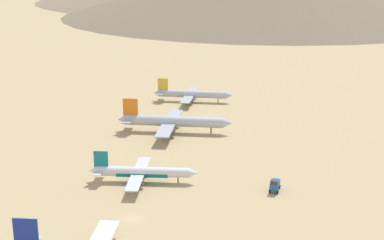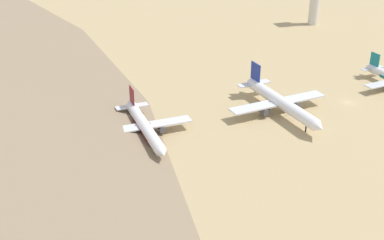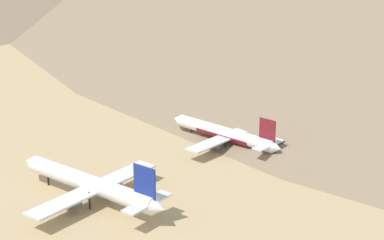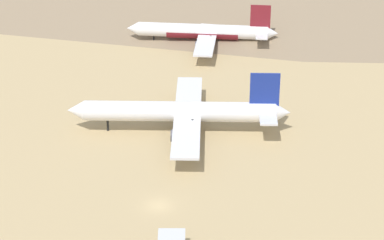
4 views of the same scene
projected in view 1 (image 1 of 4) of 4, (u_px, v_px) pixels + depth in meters
ground_plane at (133, 218)px, 142.57m from camera, size 1800.00×1800.00×0.00m
parked_jet_3 at (141, 172)px, 164.43m from camera, size 32.83×26.81×9.48m
parked_jet_4 at (172, 121)px, 210.31m from camera, size 44.34×36.08×12.78m
parked_jet_5 at (191, 94)px, 254.31m from camera, size 36.70×29.83×10.58m
service_truck at (275, 184)px, 158.42m from camera, size 3.10×5.39×3.90m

